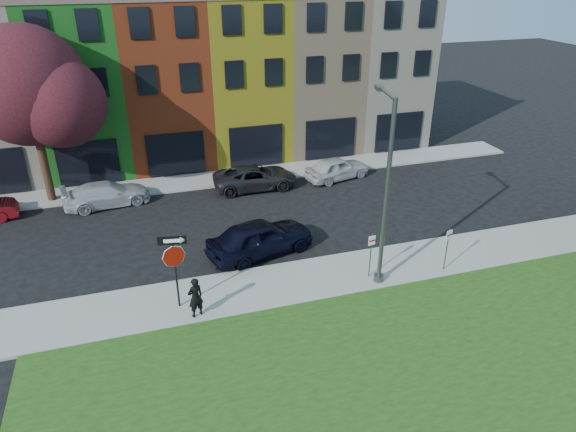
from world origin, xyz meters
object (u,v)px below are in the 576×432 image
object	(u,v)px
sedan_near	(260,238)
street_lamp	(385,194)
stop_sign	(174,257)
man	(195,297)

from	to	relation	value
sedan_near	street_lamp	distance (m)	6.28
stop_sign	street_lamp	distance (m)	8.32
man	sedan_near	distance (m)	5.16
man	stop_sign	bearing A→B (deg)	-74.38
stop_sign	street_lamp	xyz separation A→B (m)	(8.13, -0.48, 1.67)
man	sedan_near	xyz separation A→B (m)	(3.45, 3.84, -0.10)
stop_sign	man	world-z (taller)	stop_sign
sedan_near	street_lamp	xyz separation A→B (m)	(4.13, -3.54, 3.14)
man	street_lamp	bearing A→B (deg)	162.09
man	street_lamp	xyz separation A→B (m)	(7.57, 0.30, 3.04)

